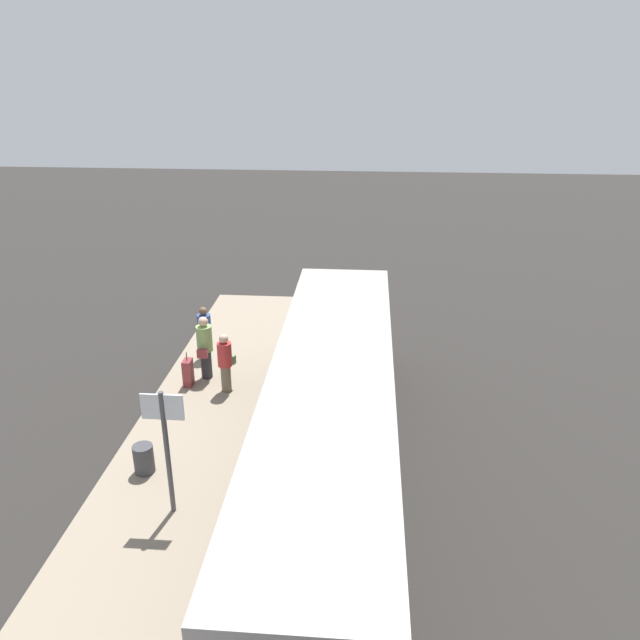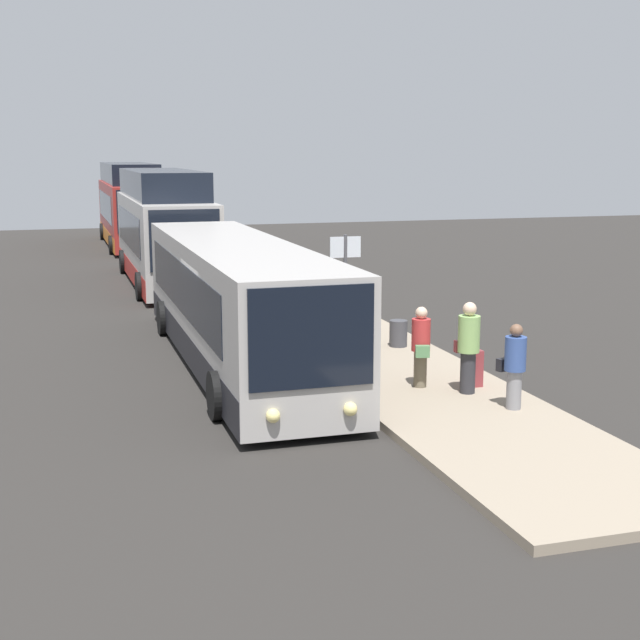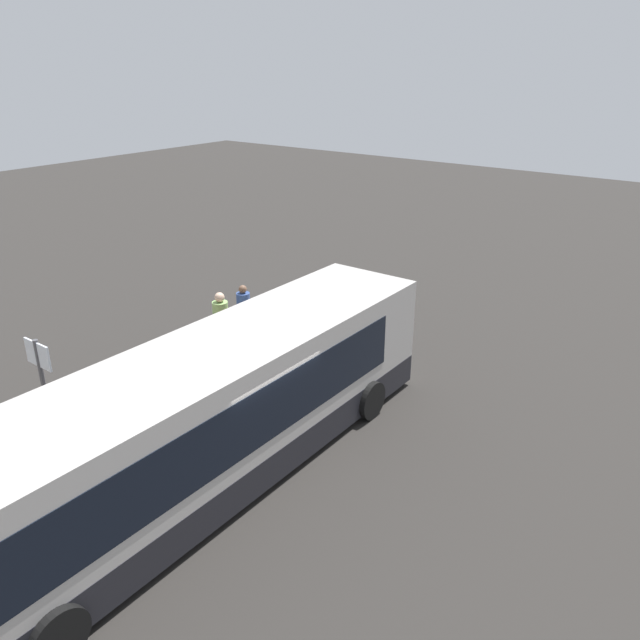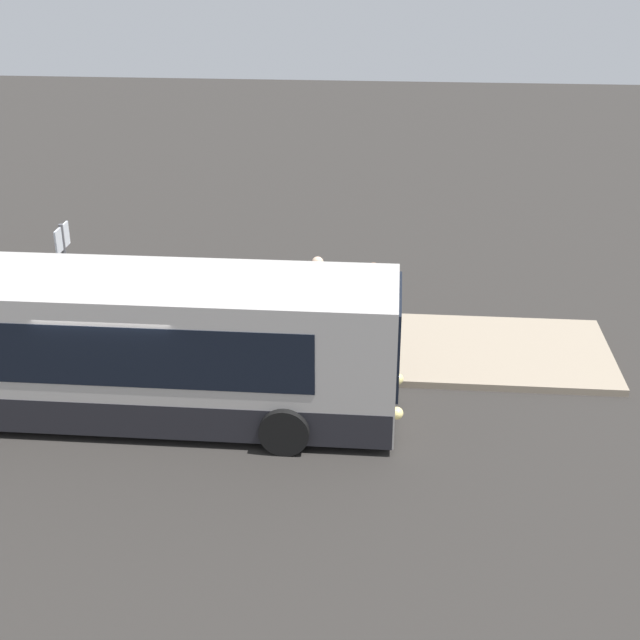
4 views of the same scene
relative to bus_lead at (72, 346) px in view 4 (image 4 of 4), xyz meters
name	(u,v)px [view 4 (image 4 of 4)]	position (x,y,z in m)	size (l,w,h in m)	color
ground	(130,415)	(1.06, -0.16, -1.41)	(80.00, 80.00, 0.00)	#2B2826
platform	(170,339)	(1.06, 3.19, -1.33)	(20.00, 3.50, 0.15)	gray
bus_lead	(72,346)	(0.00, 0.00, 0.00)	(12.60, 2.74, 2.85)	#B2ADA8
passenger_boarding	(284,307)	(3.75, 3.05, -0.37)	(0.62, 0.47, 1.66)	#6B604C
passenger_waiting	(317,292)	(4.43, 3.77, -0.27)	(0.60, 0.43, 1.84)	#2D2D33
passenger_with_bags	(372,293)	(5.69, 4.10, -0.40)	(0.63, 0.48, 1.62)	gray
suitcase	(299,308)	(3.96, 4.16, -0.88)	(0.38, 0.22, 0.99)	maroon
sign_post	(65,264)	(-1.16, 3.06, 0.48)	(0.10, 0.81, 2.68)	#4C4C51
trash_bin	(135,307)	(0.03, 4.05, -0.93)	(0.44, 0.44, 0.65)	#3F3F44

